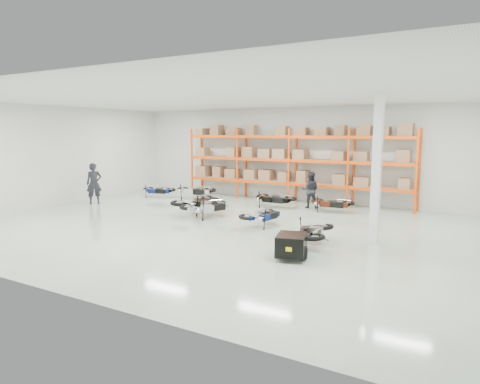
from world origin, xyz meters
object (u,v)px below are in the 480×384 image
Objects in this scene: moto_back_b at (194,188)px; moto_back_d at (331,201)px; moto_blue_centre at (262,213)px; moto_back_a at (158,188)px; moto_silver_left at (207,204)px; moto_back_c at (274,196)px; trailer at (291,245)px; moto_touring_right at (313,228)px; person_back at (310,190)px; moto_black_far_left at (197,199)px; person_left at (94,183)px.

moto_back_b reaches higher than moto_back_d.
moto_blue_centre is 8.44m from moto_back_a.
moto_blue_centre is 6.89m from moto_back_b.
moto_silver_left is 1.07× the size of moto_back_c.
moto_back_c is (6.46, 0.27, 0.04)m from moto_back_a.
moto_silver_left is 1.13× the size of trailer.
moto_touring_right reaches higher than moto_back_d.
moto_back_d is at bearing 94.17° from moto_touring_right.
trailer is 1.04× the size of moto_back_a.
moto_back_b is 5.91m from person_back.
trailer is 7.95m from person_back.
moto_touring_right is 0.94× the size of moto_back_b.
moto_back_b reaches higher than moto_back_a.
moto_black_far_left is 3.54m from moto_back_c.
person_back is at bearing -82.06° from moto_blue_centre.
moto_back_c is at bearing 11.83° from person_back.
trailer is 7.82m from moto_back_c.
trailer is 0.90× the size of moto_back_b.
moto_silver_left is 1.17× the size of moto_back_a.
moto_back_c is at bearing 94.26° from moto_back_d.
moto_black_far_left is 1.09× the size of moto_back_b.
moto_back_c is (1.30, 3.36, -0.04)m from moto_silver_left.
moto_back_c is 1.07× the size of moto_back_d.
moto_back_a is 0.98× the size of moto_back_d.
person_left reaches higher than moto_back_d.
moto_blue_centre is 0.99× the size of person_back.
moto_silver_left is at bearing -131.43° from moto_back_a.
person_back reaches higher than trailer.
moto_blue_centre reaches higher than trailer.
moto_blue_centre is at bearing -56.92° from person_left.
moto_touring_right is 6.44m from person_back.
moto_black_far_left is at bearing 121.94° from moto_back_d.
moto_silver_left is 1.14× the size of person_back.
person_back is at bearing -96.58° from moto_back_b.
person_back is at bearing 103.06° from moto_touring_right.
moto_blue_centre is at bearing 161.04° from moto_back_d.
moto_back_c is (2.17, 2.79, -0.08)m from moto_black_far_left.
moto_silver_left is 4.92m from person_back.
person_left reaches higher than moto_black_far_left.
person_back is (0.15, 4.38, 0.32)m from moto_blue_centre.
moto_back_d is at bearing -114.28° from moto_silver_left.
moto_blue_centre is 4.06m from trailer.
moto_back_d is at bearing -35.75° from person_left.
moto_touring_right is (2.49, -1.61, 0.03)m from moto_blue_centre.
moto_silver_left is at bearing 156.87° from moto_black_far_left.
moto_black_far_left reaches higher than moto_blue_centre.
moto_back_b is at bearing 124.60° from trailer.
person_left is (-3.29, -3.40, 0.40)m from moto_back_b.
moto_silver_left is 6.15m from trailer.
moto_black_far_left is (-3.44, 0.86, 0.11)m from moto_blue_centre.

